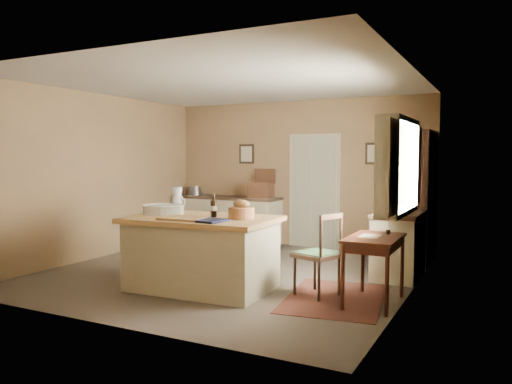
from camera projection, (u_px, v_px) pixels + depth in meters
ground at (231, 273)px, 7.17m from camera, size 5.00×5.00×0.00m
wall_back at (297, 174)px, 9.30m from camera, size 5.00×0.10×2.70m
wall_front at (102, 189)px, 4.85m from camera, size 5.00×0.10×2.70m
wall_left at (98, 176)px, 8.20m from camera, size 0.10×5.00×2.70m
wall_right at (412, 183)px, 5.95m from camera, size 0.10×5.00×2.70m
ceiling at (230, 83)px, 6.98m from camera, size 5.00×5.00×0.00m
door at (314, 190)px, 9.13m from camera, size 0.97×0.06×2.11m
framed_prints at (307, 154)px, 9.16m from camera, size 2.82×0.02×0.38m
window at (403, 166)px, 5.79m from camera, size 0.25×1.99×1.12m
work_island at (201, 251)px, 6.26m from camera, size 1.88×1.27×1.20m
sideboard at (227, 218)px, 9.70m from camera, size 2.17×0.62×1.18m
rug at (335, 298)px, 5.85m from camera, size 1.30×1.73×0.01m
writing_desk at (374, 245)px, 5.61m from camera, size 0.55×0.90×0.82m
desk_chair at (317, 255)px, 5.94m from camera, size 0.59×0.59×0.98m
right_cabinet at (399, 244)px, 6.89m from camera, size 0.60×1.08×0.99m
shelving_unit at (424, 197)px, 7.81m from camera, size 0.35×0.93×2.07m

